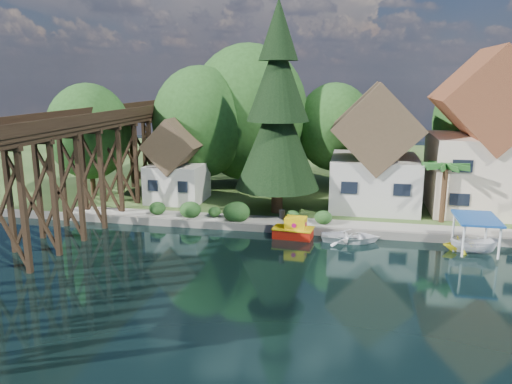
{
  "coord_description": "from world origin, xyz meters",
  "views": [
    {
      "loc": [
        5.22,
        -29.01,
        11.86
      ],
      "look_at": [
        -1.78,
        6.0,
        3.65
      ],
      "focal_mm": 35.0,
      "sensor_mm": 36.0,
      "label": 1
    }
  ],
  "objects_px": {
    "house_left": "(375,155)",
    "palm_tree": "(446,168)",
    "boat_yellow": "(459,243)",
    "conifer": "(278,113)",
    "house_center": "(484,143)",
    "boat_canopy": "(475,238)",
    "tugboat": "(294,230)",
    "boat_white_a": "(351,236)",
    "trestle_bridge": "(72,165)",
    "shed": "(177,166)"
  },
  "relations": [
    {
      "from": "shed",
      "to": "tugboat",
      "type": "xyz_separation_m",
      "value": [
        11.94,
        -7.59,
        -3.18
      ]
    },
    {
      "from": "palm_tree",
      "to": "boat_white_a",
      "type": "xyz_separation_m",
      "value": [
        -7.12,
        -4.92,
        -4.48
      ]
    },
    {
      "from": "palm_tree",
      "to": "house_center",
      "type": "bearing_deg",
      "value": 51.82
    },
    {
      "from": "trestle_bridge",
      "to": "conifer",
      "type": "distance_m",
      "value": 16.8
    },
    {
      "from": "shed",
      "to": "conifer",
      "type": "bearing_deg",
      "value": -13.13
    },
    {
      "from": "boat_canopy",
      "to": "boat_yellow",
      "type": "xyz_separation_m",
      "value": [
        -0.93,
        0.28,
        -0.51
      ]
    },
    {
      "from": "trestle_bridge",
      "to": "conifer",
      "type": "relative_size",
      "value": 2.51
    },
    {
      "from": "house_left",
      "to": "house_center",
      "type": "relative_size",
      "value": 0.79
    },
    {
      "from": "shed",
      "to": "palm_tree",
      "type": "height_order",
      "value": "shed"
    },
    {
      "from": "house_left",
      "to": "conifer",
      "type": "xyz_separation_m",
      "value": [
        -8.18,
        -3.79,
        3.82
      ]
    },
    {
      "from": "boat_white_a",
      "to": "palm_tree",
      "type": "bearing_deg",
      "value": -59.44
    },
    {
      "from": "trestle_bridge",
      "to": "shed",
      "type": "xyz_separation_m",
      "value": [
        5.0,
        9.33,
        -1.52
      ]
    },
    {
      "from": "house_left",
      "to": "palm_tree",
      "type": "bearing_deg",
      "value": -38.28
    },
    {
      "from": "house_left",
      "to": "palm_tree",
      "type": "height_order",
      "value": "house_left"
    },
    {
      "from": "trestle_bridge",
      "to": "tugboat",
      "type": "xyz_separation_m",
      "value": [
        16.94,
        1.74,
        -4.7
      ]
    },
    {
      "from": "boat_yellow",
      "to": "boat_canopy",
      "type": "bearing_deg",
      "value": -116.59
    },
    {
      "from": "house_left",
      "to": "shed",
      "type": "distance_m",
      "value": 18.11
    },
    {
      "from": "house_left",
      "to": "shed",
      "type": "bearing_deg",
      "value": -175.23
    },
    {
      "from": "boat_canopy",
      "to": "tugboat",
      "type": "bearing_deg",
      "value": 176.18
    },
    {
      "from": "trestle_bridge",
      "to": "house_left",
      "type": "bearing_deg",
      "value": 25.21
    },
    {
      "from": "trestle_bridge",
      "to": "conifer",
      "type": "height_order",
      "value": "conifer"
    },
    {
      "from": "house_left",
      "to": "palm_tree",
      "type": "relative_size",
      "value": 2.17
    },
    {
      "from": "house_left",
      "to": "boat_white_a",
      "type": "xyz_separation_m",
      "value": [
        -1.81,
        -9.11,
        -4.69
      ]
    },
    {
      "from": "tugboat",
      "to": "boat_canopy",
      "type": "height_order",
      "value": "boat_canopy"
    },
    {
      "from": "conifer",
      "to": "boat_canopy",
      "type": "height_order",
      "value": "conifer"
    },
    {
      "from": "trestle_bridge",
      "to": "palm_tree",
      "type": "height_order",
      "value": "trestle_bridge"
    },
    {
      "from": "conifer",
      "to": "house_center",
      "type": "bearing_deg",
      "value": 14.03
    },
    {
      "from": "house_center",
      "to": "boat_white_a",
      "type": "relative_size",
      "value": 3.21
    },
    {
      "from": "boat_canopy",
      "to": "boat_yellow",
      "type": "bearing_deg",
      "value": 163.03
    },
    {
      "from": "house_center",
      "to": "boat_white_a",
      "type": "distance_m",
      "value": 15.65
    },
    {
      "from": "trestle_bridge",
      "to": "boat_yellow",
      "type": "relative_size",
      "value": 19.9
    },
    {
      "from": "trestle_bridge",
      "to": "tugboat",
      "type": "height_order",
      "value": "trestle_bridge"
    },
    {
      "from": "trestle_bridge",
      "to": "palm_tree",
      "type": "relative_size",
      "value": 8.71
    },
    {
      "from": "conifer",
      "to": "shed",
      "type": "bearing_deg",
      "value": 166.87
    },
    {
      "from": "house_left",
      "to": "house_center",
      "type": "xyz_separation_m",
      "value": [
        9.0,
        0.5,
        1.28
      ]
    },
    {
      "from": "conifer",
      "to": "boat_white_a",
      "type": "relative_size",
      "value": 4.06
    },
    {
      "from": "conifer",
      "to": "boat_yellow",
      "type": "xyz_separation_m",
      "value": [
        13.86,
        -5.86,
        -8.37
      ]
    },
    {
      "from": "palm_tree",
      "to": "boat_canopy",
      "type": "distance_m",
      "value": 7.02
    },
    {
      "from": "boat_yellow",
      "to": "conifer",
      "type": "bearing_deg",
      "value": 57.46
    },
    {
      "from": "palm_tree",
      "to": "boat_yellow",
      "type": "xyz_separation_m",
      "value": [
        0.37,
        -5.46,
        -4.35
      ]
    },
    {
      "from": "trestle_bridge",
      "to": "shed",
      "type": "height_order",
      "value": "trestle_bridge"
    },
    {
      "from": "tugboat",
      "to": "palm_tree",
      "type": "bearing_deg",
      "value": 23.28
    },
    {
      "from": "house_center",
      "to": "tugboat",
      "type": "relative_size",
      "value": 4.43
    },
    {
      "from": "house_center",
      "to": "boat_canopy",
      "type": "distance_m",
      "value": 11.95
    },
    {
      "from": "boat_white_a",
      "to": "shed",
      "type": "bearing_deg",
      "value": 60.74
    },
    {
      "from": "house_center",
      "to": "boat_yellow",
      "type": "bearing_deg",
      "value": -108.12
    },
    {
      "from": "house_center",
      "to": "tugboat",
      "type": "distance_m",
      "value": 18.76
    },
    {
      "from": "conifer",
      "to": "boat_white_a",
      "type": "bearing_deg",
      "value": -39.89
    },
    {
      "from": "boat_yellow",
      "to": "house_center",
      "type": "bearing_deg",
      "value": -27.74
    },
    {
      "from": "trestle_bridge",
      "to": "shed",
      "type": "distance_m",
      "value": 10.69
    }
  ]
}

